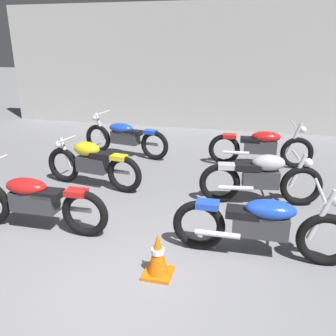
{
  "coord_description": "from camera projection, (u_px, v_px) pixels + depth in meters",
  "views": [
    {
      "loc": [
        1.36,
        -2.98,
        2.53
      ],
      "look_at": [
        0.0,
        2.43,
        0.55
      ],
      "focal_mm": 38.22,
      "sensor_mm": 36.0,
      "label": 1
    }
  ],
  "objects": [
    {
      "name": "ground_plane",
      "position": [
        114.0,
        288.0,
        3.88
      ],
      "size": [
        60.0,
        60.0,
        0.0
      ],
      "primitive_type": "plane",
      "color": "gray"
    },
    {
      "name": "back_wall",
      "position": [
        213.0,
        68.0,
        10.37
      ],
      "size": [
        13.06,
        0.24,
        3.6
      ],
      "primitive_type": "cube",
      "color": "#B2B2AD",
      "rests_on": "ground"
    },
    {
      "name": "motorcycle_left_row_0",
      "position": [
        34.0,
        200.0,
        4.95
      ],
      "size": [
        2.17,
        0.68,
        0.97
      ],
      "color": "black",
      "rests_on": "ground"
    },
    {
      "name": "motorcycle_left_row_1",
      "position": [
        92.0,
        163.0,
        6.44
      ],
      "size": [
        1.97,
        0.51,
        0.88
      ],
      "color": "black",
      "rests_on": "ground"
    },
    {
      "name": "motorcycle_left_row_2",
      "position": [
        125.0,
        137.0,
        8.23
      ],
      "size": [
        2.16,
        0.68,
        0.97
      ],
      "color": "black",
      "rests_on": "ground"
    },
    {
      "name": "motorcycle_right_row_0",
      "position": [
        262.0,
        224.0,
        4.31
      ],
      "size": [
        2.17,
        0.68,
        0.97
      ],
      "color": "black",
      "rests_on": "ground"
    },
    {
      "name": "motorcycle_right_row_1",
      "position": [
        261.0,
        178.0,
        5.75
      ],
      "size": [
        1.96,
        0.58,
        0.88
      ],
      "color": "black",
      "rests_on": "ground"
    },
    {
      "name": "motorcycle_right_row_2",
      "position": [
        261.0,
        146.0,
        7.52
      ],
      "size": [
        2.17,
        0.68,
        0.97
      ],
      "color": "black",
      "rests_on": "ground"
    },
    {
      "name": "traffic_cone",
      "position": [
        158.0,
        255.0,
        4.02
      ],
      "size": [
        0.32,
        0.32,
        0.54
      ],
      "color": "orange",
      "rests_on": "ground"
    }
  ]
}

